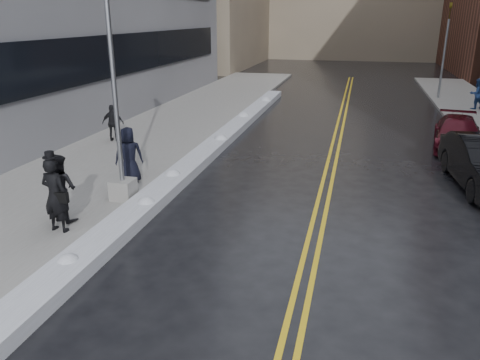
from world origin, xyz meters
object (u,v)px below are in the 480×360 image
Objects in this scene: lamppost at (117,121)px; pedestrian_b at (61,188)px; traffic_signal at (445,47)px; pedestrian_east at (477,94)px; car_maroon at (458,133)px; pedestrian_d at (113,123)px; pedestrian_c at (129,155)px; pedestrian_fedora at (55,195)px.

lamppost is 2.45m from pedestrian_b.
lamppost is 1.27× the size of traffic_signal.
pedestrian_east is 0.40× the size of car_maroon.
lamppost reaches higher than pedestrian_east.
car_maroon is at bearing 49.08° from pedestrian_east.
pedestrian_b reaches higher than car_maroon.
lamppost reaches higher than pedestrian_d.
traffic_signal is at bearing 93.40° from car_maroon.
pedestrian_d is 0.89× the size of pedestrian_east.
pedestrian_b is at bearing -117.99° from traffic_signal.
lamppost is 22.58m from pedestrian_east.
lamppost is at bearing 28.38° from pedestrian_east.
pedestrian_d is (-15.47, -15.80, -2.46)m from traffic_signal.
pedestrian_east is at bearing -157.47° from pedestrian_c.
pedestrian_fedora is 0.43× the size of car_maroon.
lamppost is 2.85m from pedestrian_fedora.
pedestrian_b is (-0.84, -1.77, -1.47)m from lamppost.
lamppost is at bearing -118.21° from traffic_signal.
pedestrian_b is 24.46m from pedestrian_east.
pedestrian_c is 5.74m from pedestrian_d.
pedestrian_fedora is 0.70m from pedestrian_b.
pedestrian_b is 15.98m from car_maroon.
pedestrian_b is at bearing 29.25° from pedestrian_east.
traffic_signal reaches higher than pedestrian_fedora.
pedestrian_fedora is 1.09× the size of pedestrian_east.
pedestrian_d is (-3.11, 8.61, -0.18)m from pedestrian_fedora.
pedestrian_b is at bearing 95.72° from pedestrian_d.
car_maroon is (10.80, 9.17, -1.88)m from lamppost.
pedestrian_fedora is at bearing -126.58° from car_maroon.
pedestrian_d is (-2.83, 7.98, -0.12)m from pedestrian_b.
traffic_signal is at bearing -104.63° from pedestrian_b.
pedestrian_c is at bearing -120.85° from traffic_signal.
pedestrian_b is at bearing -128.90° from car_maroon.
lamppost is 2.10m from pedestrian_c.
pedestrian_b reaches higher than pedestrian_d.
pedestrian_east is at bearing -158.54° from pedestrian_d.
car_maroon is at bearing 40.34° from lamppost.
pedestrian_c is 0.41× the size of car_maroon.
traffic_signal is at bearing -112.30° from pedestrian_fedora.
traffic_signal is 3.30× the size of pedestrian_b.
pedestrian_d is 0.35× the size of car_maroon.
lamppost reaches higher than traffic_signal.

